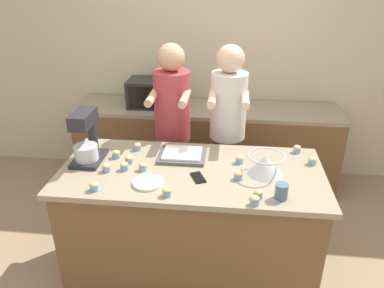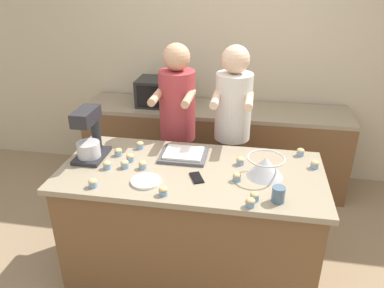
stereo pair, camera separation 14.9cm
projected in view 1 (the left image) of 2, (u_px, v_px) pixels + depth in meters
name	position (u px, v px, depth m)	size (l,w,h in m)	color
ground_plane	(191.00, 271.00, 3.05)	(16.00, 16.00, 0.00)	#937A5B
back_wall	(209.00, 57.00, 4.08)	(10.00, 0.06, 2.70)	beige
island_counter	(191.00, 224.00, 2.84)	(1.86, 0.86, 0.95)	brown
back_counter	(206.00, 145.00, 4.15)	(2.80, 0.60, 0.89)	brown
person_left	(173.00, 134.00, 3.29)	(0.33, 0.49, 1.70)	#33384C
person_right	(227.00, 136.00, 3.25)	(0.32, 0.49, 1.70)	brown
stand_mixer	(87.00, 140.00, 2.68)	(0.20, 0.30, 0.39)	#232328
mixing_bowl	(266.00, 164.00, 2.55)	(0.26, 0.26, 0.14)	#BCBCC1
baking_tray	(182.00, 155.00, 2.80)	(0.34, 0.29, 0.04)	#4C4C51
microwave_oven	(152.00, 93.00, 3.95)	(0.50, 0.35, 0.28)	black
cell_phone	(198.00, 177.00, 2.53)	(0.12, 0.16, 0.01)	black
drinking_glass	(282.00, 191.00, 2.29)	(0.08, 0.08, 0.10)	slate
small_plate	(148.00, 183.00, 2.46)	(0.20, 0.20, 0.02)	white
cupcake_0	(297.00, 149.00, 2.87)	(0.06, 0.06, 0.06)	#759EC6
cupcake_1	(312.00, 160.00, 2.70)	(0.06, 0.06, 0.06)	#759EC6
cupcake_2	(94.00, 186.00, 2.38)	(0.06, 0.06, 0.06)	#759EC6
cupcake_3	(238.00, 175.00, 2.51)	(0.06, 0.06, 0.06)	#759EC6
cupcake_4	(106.00, 168.00, 2.60)	(0.06, 0.06, 0.06)	#759EC6
cupcake_5	(255.00, 200.00, 2.24)	(0.06, 0.06, 0.06)	#759EC6
cupcake_6	(258.00, 194.00, 2.30)	(0.06, 0.06, 0.06)	#759EC6
cupcake_7	(143.00, 166.00, 2.62)	(0.06, 0.06, 0.06)	#759EC6
cupcake_8	(167.00, 192.00, 2.33)	(0.06, 0.06, 0.06)	#759EC6
cupcake_9	(137.00, 146.00, 2.90)	(0.06, 0.06, 0.06)	#759EC6
cupcake_10	(116.00, 154.00, 2.79)	(0.06, 0.06, 0.06)	#759EC6
cupcake_11	(129.00, 159.00, 2.71)	(0.06, 0.06, 0.06)	#759EC6
cupcake_12	(124.00, 166.00, 2.62)	(0.06, 0.06, 0.06)	#759EC6
cupcake_13	(240.00, 159.00, 2.71)	(0.06, 0.06, 0.06)	#759EC6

